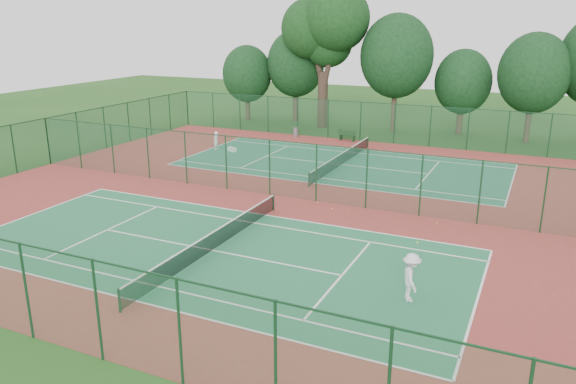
% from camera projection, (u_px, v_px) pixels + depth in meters
% --- Properties ---
extents(ground, '(120.00, 120.00, 0.00)m').
position_uv_depth(ground, '(292.00, 198.00, 34.13)').
color(ground, '#214D18').
rests_on(ground, ground).
extents(red_pad, '(40.00, 36.00, 0.01)m').
position_uv_depth(red_pad, '(292.00, 198.00, 34.13)').
color(red_pad, maroon).
rests_on(red_pad, ground).
extents(court_near, '(23.77, 10.97, 0.01)m').
position_uv_depth(court_near, '(213.00, 250.00, 26.33)').
color(court_near, '#216B42').
rests_on(court_near, red_pad).
extents(court_far, '(23.77, 10.97, 0.01)m').
position_uv_depth(court_far, '(342.00, 165.00, 41.93)').
color(court_far, '#216A49').
rests_on(court_far, red_pad).
extents(fence_north, '(40.00, 0.09, 3.50)m').
position_uv_depth(fence_north, '(377.00, 122.00, 49.22)').
color(fence_north, '#164428').
rests_on(fence_north, ground).
extents(fence_south, '(40.00, 0.09, 3.50)m').
position_uv_depth(fence_south, '(61.00, 300.00, 18.01)').
color(fence_south, '#1A502E').
rests_on(fence_south, ground).
extents(fence_west, '(0.09, 36.00, 3.50)m').
position_uv_depth(fence_west, '(48.00, 141.00, 41.67)').
color(fence_west, '#17472D').
rests_on(fence_west, ground).
extents(fence_divider, '(40.00, 0.09, 3.50)m').
position_uv_depth(fence_divider, '(292.00, 170.00, 33.62)').
color(fence_divider, '#164427').
rests_on(fence_divider, ground).
extents(tennis_net_near, '(0.10, 12.90, 0.97)m').
position_uv_depth(tennis_net_near, '(213.00, 240.00, 26.17)').
color(tennis_net_near, '#12331F').
rests_on(tennis_net_near, ground).
extents(tennis_net_far, '(0.10, 12.90, 0.97)m').
position_uv_depth(tennis_net_far, '(342.00, 158.00, 41.78)').
color(tennis_net_far, '#153B1C').
rests_on(tennis_net_far, ground).
extents(player_near, '(1.17, 1.43, 1.93)m').
position_uv_depth(player_near, '(411.00, 277.00, 21.38)').
color(player_near, silver).
rests_on(player_near, court_near).
extents(player_far, '(0.41, 0.59, 1.54)m').
position_uv_depth(player_far, '(216.00, 141.00, 46.55)').
color(player_far, white).
rests_on(player_far, court_far).
extents(trash_bin, '(0.58, 0.58, 0.86)m').
position_uv_depth(trash_bin, '(296.00, 132.00, 51.90)').
color(trash_bin, slate).
rests_on(trash_bin, red_pad).
extents(bench, '(1.68, 0.73, 1.00)m').
position_uv_depth(bench, '(347.00, 135.00, 50.05)').
color(bench, '#123516').
rests_on(bench, red_pad).
extents(kit_bag, '(0.93, 0.65, 0.33)m').
position_uv_depth(kit_bag, '(232.00, 149.00, 46.15)').
color(kit_bag, silver).
rests_on(kit_bag, red_pad).
extents(stray_ball_a, '(0.07, 0.07, 0.07)m').
position_uv_depth(stray_ball_a, '(318.00, 202.00, 33.17)').
color(stray_ball_a, gold).
rests_on(stray_ball_a, red_pad).
extents(stray_ball_b, '(0.07, 0.07, 0.07)m').
position_uv_depth(stray_ball_b, '(437.00, 223.00, 29.73)').
color(stray_ball_b, yellow).
rests_on(stray_ball_b, red_pad).
extents(stray_ball_c, '(0.07, 0.07, 0.07)m').
position_uv_depth(stray_ball_c, '(332.00, 209.00, 32.07)').
color(stray_ball_c, '#D3DE33').
rests_on(stray_ball_c, red_pad).
extents(big_tree, '(8.87, 6.49, 13.63)m').
position_uv_depth(big_tree, '(326.00, 28.00, 53.94)').
color(big_tree, '#32221B').
rests_on(big_tree, ground).
extents(evergreen_row, '(39.00, 5.00, 12.00)m').
position_uv_depth(evergreen_row, '(399.00, 131.00, 54.96)').
color(evergreen_row, black).
rests_on(evergreen_row, ground).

